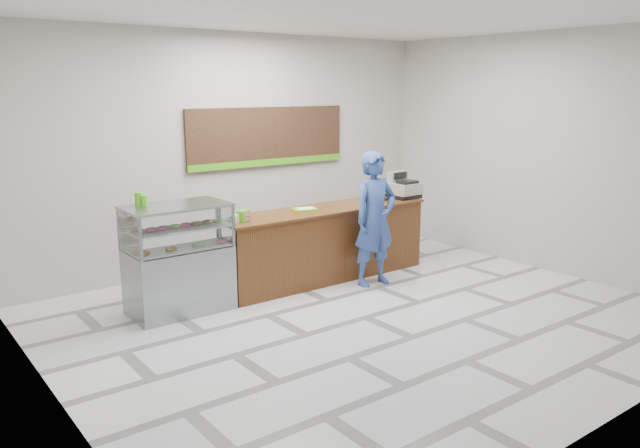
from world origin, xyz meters
TOP-DOWN VIEW (x-y plane):
  - floor at (0.00, 0.00)m, footprint 7.00×7.00m
  - back_wall at (0.00, 3.00)m, footprint 7.00×0.00m
  - ceiling at (0.00, 0.00)m, footprint 7.00×7.00m
  - sales_counter at (0.55, 1.55)m, footprint 3.26×0.76m
  - display_case at (-1.67, 1.55)m, footprint 1.22×0.72m
  - menu_board at (0.55, 2.96)m, footprint 2.80×0.06m
  - cash_register at (2.05, 1.51)m, footprint 0.44×0.46m
  - card_terminal at (1.67, 1.54)m, footprint 0.10×0.17m
  - serving_tray at (0.28, 1.63)m, footprint 0.38×0.31m
  - napkin_box at (-0.95, 1.48)m, footprint 0.13×0.13m
  - straw_cup at (-0.95, 1.56)m, footprint 0.09×0.09m
  - promo_box at (-0.81, 1.46)m, footprint 0.19×0.15m
  - donut_decal at (1.34, 1.34)m, footprint 0.15×0.15m
  - green_cup_left at (-2.03, 1.78)m, footprint 0.10×0.10m
  - green_cup_right at (-1.99, 1.72)m, footprint 0.08×0.08m
  - customer at (0.96, 0.93)m, footprint 0.70×0.48m

SIDE VIEW (x-z plane):
  - floor at x=0.00m, z-range 0.00..0.00m
  - sales_counter at x=0.55m, z-range 0.00..1.03m
  - display_case at x=-1.67m, z-range 0.01..1.34m
  - customer at x=0.96m, z-range 0.00..1.85m
  - donut_decal at x=1.34m, z-range 1.03..1.03m
  - serving_tray at x=0.28m, z-range 1.03..1.05m
  - card_terminal at x=1.67m, z-range 1.03..1.07m
  - napkin_box at x=-0.95m, z-range 1.03..1.14m
  - straw_cup at x=-0.95m, z-range 1.03..1.16m
  - promo_box at x=-0.81m, z-range 1.03..1.18m
  - cash_register at x=2.05m, z-range 0.98..1.38m
  - green_cup_right at x=-1.99m, z-range 1.33..1.45m
  - green_cup_left at x=-2.03m, z-range 1.33..1.49m
  - back_wall at x=0.00m, z-range -1.75..5.25m
  - menu_board at x=0.55m, z-range 1.48..2.38m
  - ceiling at x=0.00m, z-range 3.50..3.50m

